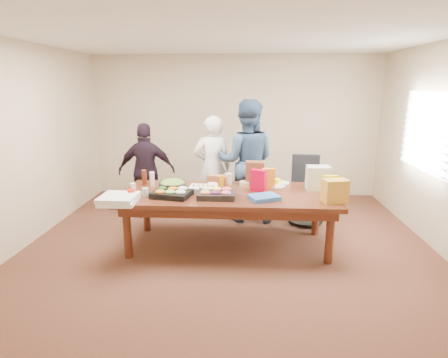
# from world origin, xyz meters

# --- Properties ---
(floor) EXTENTS (5.50, 5.00, 0.02)m
(floor) POSITION_xyz_m (0.00, 0.00, -0.01)
(floor) COLOR #47301E
(floor) RESTS_ON ground
(ceiling) EXTENTS (5.50, 5.00, 0.02)m
(ceiling) POSITION_xyz_m (0.00, 0.00, 2.71)
(ceiling) COLOR white
(ceiling) RESTS_ON wall_back
(wall_back) EXTENTS (5.50, 0.04, 2.70)m
(wall_back) POSITION_xyz_m (0.00, 2.50, 1.35)
(wall_back) COLOR beige
(wall_back) RESTS_ON floor
(wall_front) EXTENTS (5.50, 0.04, 2.70)m
(wall_front) POSITION_xyz_m (0.00, -2.50, 1.35)
(wall_front) COLOR beige
(wall_front) RESTS_ON floor
(wall_left) EXTENTS (0.04, 5.00, 2.70)m
(wall_left) POSITION_xyz_m (-2.75, 0.00, 1.35)
(wall_left) COLOR beige
(wall_left) RESTS_ON floor
(window_panel) EXTENTS (0.03, 1.40, 1.10)m
(window_panel) POSITION_xyz_m (2.72, 0.60, 1.50)
(window_panel) COLOR white
(window_panel) RESTS_ON wall_right
(window_blinds) EXTENTS (0.04, 1.36, 1.00)m
(window_blinds) POSITION_xyz_m (2.68, 0.60, 1.50)
(window_blinds) COLOR beige
(window_blinds) RESTS_ON wall_right
(conference_table) EXTENTS (2.80, 1.20, 0.75)m
(conference_table) POSITION_xyz_m (0.00, 0.00, 0.38)
(conference_table) COLOR #4C1C0F
(conference_table) RESTS_ON floor
(office_chair) EXTENTS (0.57, 0.57, 1.02)m
(office_chair) POSITION_xyz_m (1.17, 0.90, 0.51)
(office_chair) COLOR black
(office_chair) RESTS_ON floor
(person_center) EXTENTS (0.67, 0.50, 1.67)m
(person_center) POSITION_xyz_m (-0.31, 1.12, 0.84)
(person_center) COLOR white
(person_center) RESTS_ON floor
(person_right) EXTENTS (0.96, 0.76, 1.92)m
(person_right) POSITION_xyz_m (0.23, 1.03, 0.96)
(person_right) COLOR #365075
(person_right) RESTS_ON floor
(person_left) EXTENTS (0.94, 0.47, 1.55)m
(person_left) POSITION_xyz_m (-1.38, 1.06, 0.78)
(person_left) COLOR black
(person_left) RESTS_ON floor
(veggie_tray) EXTENTS (0.53, 0.45, 0.07)m
(veggie_tray) POSITION_xyz_m (-0.72, -0.22, 0.79)
(veggie_tray) COLOR black
(veggie_tray) RESTS_ON conference_table
(fruit_tray) EXTENTS (0.48, 0.38, 0.07)m
(fruit_tray) POSITION_xyz_m (-0.15, -0.21, 0.79)
(fruit_tray) COLOR black
(fruit_tray) RESTS_ON conference_table
(sheet_cake) EXTENTS (0.38, 0.30, 0.06)m
(sheet_cake) POSITION_xyz_m (-0.34, 0.05, 0.78)
(sheet_cake) COLOR silver
(sheet_cake) RESTS_ON conference_table
(salad_bowl) EXTENTS (0.48, 0.48, 0.12)m
(salad_bowl) POSITION_xyz_m (-0.75, 0.03, 0.81)
(salad_bowl) COLOR black
(salad_bowl) RESTS_ON conference_table
(chip_bag_blue) EXTENTS (0.43, 0.39, 0.05)m
(chip_bag_blue) POSITION_xyz_m (0.45, -0.28, 0.78)
(chip_bag_blue) COLOR #2F5FAA
(chip_bag_blue) RESTS_ON conference_table
(chip_bag_red) EXTENTS (0.22, 0.16, 0.30)m
(chip_bag_red) POSITION_xyz_m (0.39, 0.09, 0.90)
(chip_bag_red) COLOR red
(chip_bag_red) RESTS_ON conference_table
(chip_bag_yellow) EXTENTS (0.19, 0.10, 0.27)m
(chip_bag_yellow) POSITION_xyz_m (1.30, -0.09, 0.89)
(chip_bag_yellow) COLOR #DEDD00
(chip_bag_yellow) RESTS_ON conference_table
(chip_bag_orange) EXTENTS (0.18, 0.10, 0.27)m
(chip_bag_orange) POSITION_xyz_m (0.54, 0.27, 0.89)
(chip_bag_orange) COLOR orange
(chip_bag_orange) RESTS_ON conference_table
(mayo_jar) EXTENTS (0.10, 0.10, 0.15)m
(mayo_jar) POSITION_xyz_m (-0.02, 0.44, 0.83)
(mayo_jar) COLOR silver
(mayo_jar) RESTS_ON conference_table
(mustard_bottle) EXTENTS (0.07, 0.07, 0.16)m
(mustard_bottle) POSITION_xyz_m (-0.12, 0.32, 0.83)
(mustard_bottle) COLOR #D59407
(mustard_bottle) RESTS_ON conference_table
(dressing_bottle) EXTENTS (0.08, 0.08, 0.21)m
(dressing_bottle) POSITION_xyz_m (-1.22, 0.33, 0.86)
(dressing_bottle) COLOR #5C230F
(dressing_bottle) RESTS_ON conference_table
(ranch_bottle) EXTENTS (0.08, 0.08, 0.20)m
(ranch_bottle) POSITION_xyz_m (-1.09, 0.28, 0.85)
(ranch_bottle) COLOR silver
(ranch_bottle) RESTS_ON conference_table
(banana_bunch) EXTENTS (0.27, 0.21, 0.08)m
(banana_bunch) POSITION_xyz_m (0.59, 0.48, 0.79)
(banana_bunch) COLOR #EEFF14
(banana_bunch) RESTS_ON conference_table
(bread_loaf) EXTENTS (0.32, 0.21, 0.12)m
(bread_loaf) POSITION_xyz_m (-0.18, 0.48, 0.81)
(bread_loaf) COLOR #9D5735
(bread_loaf) RESTS_ON conference_table
(kraft_bag) EXTENTS (0.27, 0.16, 0.34)m
(kraft_bag) POSITION_xyz_m (0.35, 0.41, 0.92)
(kraft_bag) COLOR brown
(kraft_bag) RESTS_ON conference_table
(red_cup) EXTENTS (0.12, 0.12, 0.13)m
(red_cup) POSITION_xyz_m (-1.19, -0.37, 0.81)
(red_cup) COLOR red
(red_cup) RESTS_ON conference_table
(clear_cup_a) EXTENTS (0.10, 0.10, 0.11)m
(clear_cup_a) POSITION_xyz_m (-1.05, -0.25, 0.81)
(clear_cup_a) COLOR silver
(clear_cup_a) RESTS_ON conference_table
(clear_cup_b) EXTENTS (0.08, 0.08, 0.10)m
(clear_cup_b) POSITION_xyz_m (-1.30, 0.04, 0.80)
(clear_cup_b) COLOR white
(clear_cup_b) RESTS_ON conference_table
(pizza_box_lower) EXTENTS (0.44, 0.44, 0.05)m
(pizza_box_lower) POSITION_xyz_m (-1.30, -0.52, 0.77)
(pizza_box_lower) COLOR white
(pizza_box_lower) RESTS_ON conference_table
(pizza_box_upper) EXTENTS (0.44, 0.44, 0.05)m
(pizza_box_upper) POSITION_xyz_m (-1.30, -0.53, 0.82)
(pizza_box_upper) COLOR white
(pizza_box_upper) RESTS_ON pizza_box_lower
(plate_a) EXTENTS (0.31, 0.31, 0.01)m
(plate_a) POSITION_xyz_m (0.65, 0.33, 0.76)
(plate_a) COLOR silver
(plate_a) RESTS_ON conference_table
(plate_b) EXTENTS (0.24, 0.24, 0.01)m
(plate_b) POSITION_xyz_m (0.75, 0.52, 0.76)
(plate_b) COLOR silver
(plate_b) RESTS_ON conference_table
(dip_bowl_a) EXTENTS (0.18, 0.18, 0.06)m
(dip_bowl_a) POSITION_xyz_m (0.21, 0.37, 0.78)
(dip_bowl_a) COLOR beige
(dip_bowl_a) RESTS_ON conference_table
(dip_bowl_b) EXTENTS (0.17, 0.17, 0.06)m
(dip_bowl_b) POSITION_xyz_m (-0.24, 0.26, 0.78)
(dip_bowl_b) COLOR silver
(dip_bowl_b) RESTS_ON conference_table
(grocery_bag_white) EXTENTS (0.31, 0.22, 0.32)m
(grocery_bag_white) POSITION_xyz_m (1.20, 0.21, 0.91)
(grocery_bag_white) COLOR silver
(grocery_bag_white) RESTS_ON conference_table
(grocery_bag_yellow) EXTENTS (0.32, 0.25, 0.28)m
(grocery_bag_yellow) POSITION_xyz_m (1.30, -0.33, 0.89)
(grocery_bag_yellow) COLOR gold
(grocery_bag_yellow) RESTS_ON conference_table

